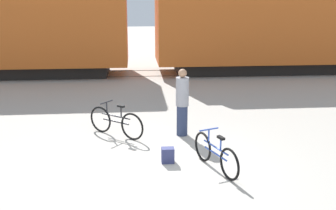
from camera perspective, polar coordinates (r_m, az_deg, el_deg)
ground_plane at (r=8.47m, az=-2.00°, el=-9.23°), size 80.00×80.00×0.00m
freight_train at (r=18.35m, az=-3.86°, el=13.70°), size 50.85×3.07×5.63m
rail_near at (r=17.98m, az=-3.65°, el=4.19°), size 62.85×0.07×0.01m
rail_far at (r=19.39m, az=-3.75°, el=5.02°), size 62.85×0.07×0.01m
bicycle_blue at (r=8.35m, az=6.90°, el=-7.06°), size 0.65×1.62×0.82m
bicycle_black at (r=10.32m, az=-7.58°, el=-2.48°), size 1.43×1.15×0.89m
person_in_grey at (r=10.16m, az=2.08°, el=0.38°), size 0.34×0.34×1.77m
backpack at (r=8.70m, az=-0.04°, el=-7.30°), size 0.28×0.20×0.34m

